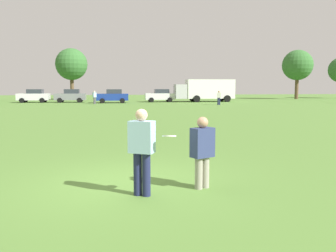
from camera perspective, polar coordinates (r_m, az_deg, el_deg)
ground_plane at (r=8.08m, az=-6.71°, el=-9.09°), size 176.77×176.77×0.00m
player_thrower at (r=6.93m, az=-4.25°, el=-3.43°), size 0.55×0.47×1.72m
player_defender at (r=7.47m, az=5.55°, el=-3.70°), size 0.54×0.45×1.52m
frisbee at (r=6.76m, az=0.19°, el=-1.61°), size 0.27×0.27×0.07m
traffic_cone at (r=14.13m, az=5.70°, el=-1.48°), size 0.32×0.32×0.48m
parked_car_center at (r=51.90m, az=-20.80°, el=4.57°), size 4.23×2.28×1.82m
parked_car_mid_right at (r=50.86m, az=-15.40°, el=4.73°), size 4.23×2.28×1.82m
parked_car_near_right at (r=48.07m, az=-8.89°, el=4.80°), size 4.23×2.28×1.82m
parked_car_far_right at (r=50.49m, az=-1.26°, el=4.95°), size 4.23×2.28×1.82m
box_truck at (r=51.29m, az=6.05°, el=5.86°), size 8.54×3.12×3.18m
bystander_sideline_watcher at (r=42.62m, az=8.19°, el=4.66°), size 0.52×0.40×1.68m
bystander_field_marshal at (r=45.39m, az=-11.77°, el=4.67°), size 0.51×0.50×1.65m
tree_west_maple at (r=61.14m, az=-15.29°, el=9.54°), size 5.19×5.19×8.44m
tree_center_elm at (r=66.69m, az=20.14°, el=9.17°), size 5.27×5.27×8.56m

